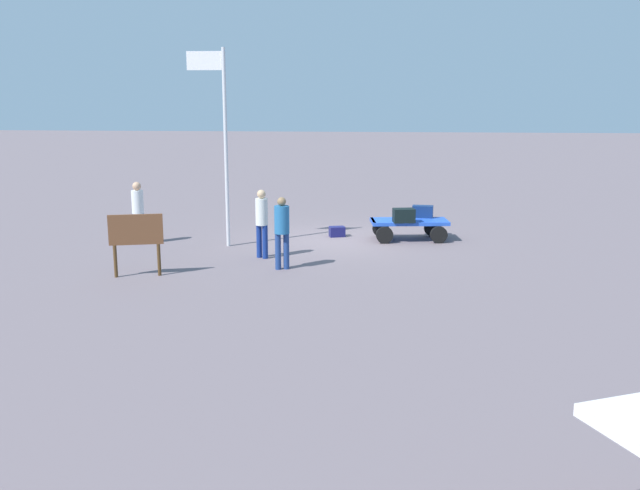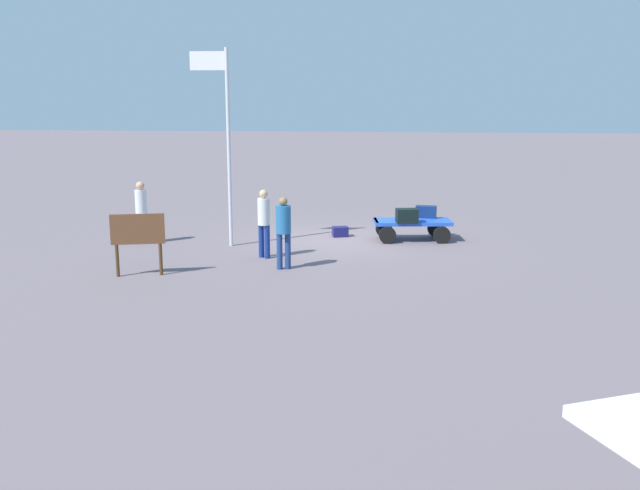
{
  "view_description": "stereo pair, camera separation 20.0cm",
  "coord_description": "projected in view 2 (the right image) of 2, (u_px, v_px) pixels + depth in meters",
  "views": [
    {
      "loc": [
        -1.29,
        19.99,
        4.1
      ],
      "look_at": [
        0.0,
        6.0,
        1.12
      ],
      "focal_mm": 40.03,
      "sensor_mm": 36.0,
      "label": 1
    },
    {
      "loc": [
        -1.49,
        19.97,
        4.1
      ],
      "look_at": [
        0.0,
        6.0,
        1.12
      ],
      "focal_mm": 40.03,
      "sensor_mm": 36.0,
      "label": 2
    }
  ],
  "objects": [
    {
      "name": "ground_plane",
      "position": [
        342.0,
        240.0,
        20.43
      ],
      "size": [
        120.0,
        120.0,
        0.0
      ],
      "primitive_type": "plane",
      "color": "slate"
    },
    {
      "name": "luggage_cart",
      "position": [
        412.0,
        225.0,
        20.37
      ],
      "size": [
        2.28,
        1.35,
        0.58
      ],
      "color": "blue",
      "rests_on": "ground"
    },
    {
      "name": "suitcase_tan",
      "position": [
        407.0,
        216.0,
        19.92
      ],
      "size": [
        0.65,
        0.48,
        0.39
      ],
      "color": "black",
      "rests_on": "luggage_cart"
    },
    {
      "name": "suitcase_olive",
      "position": [
        426.0,
        212.0,
        20.71
      ],
      "size": [
        0.62,
        0.37,
        0.35
      ],
      "color": "navy",
      "rests_on": "luggage_cart"
    },
    {
      "name": "suitcase_grey",
      "position": [
        340.0,
        232.0,
        20.92
      ],
      "size": [
        0.51,
        0.41,
        0.3
      ],
      "color": "navy",
      "rests_on": "ground"
    },
    {
      "name": "worker_lead",
      "position": [
        264.0,
        219.0,
        18.04
      ],
      "size": [
        0.43,
        0.43,
        1.75
      ],
      "color": "navy",
      "rests_on": "ground"
    },
    {
      "name": "worker_trailing",
      "position": [
        283.0,
        227.0,
        16.86
      ],
      "size": [
        0.45,
        0.45,
        1.74
      ],
      "color": "navy",
      "rests_on": "ground"
    },
    {
      "name": "worker_supervisor",
      "position": [
        141.0,
        208.0,
        19.79
      ],
      "size": [
        0.37,
        0.37,
        1.74
      ],
      "color": "navy",
      "rests_on": "ground"
    },
    {
      "name": "flagpole",
      "position": [
        224.0,
        131.0,
        19.06
      ],
      "size": [
        1.04,
        0.1,
        5.3
      ],
      "color": "silver",
      "rests_on": "ground"
    },
    {
      "name": "signboard",
      "position": [
        138.0,
        234.0,
        16.24
      ],
      "size": [
        1.19,
        0.37,
        1.44
      ],
      "color": "#4C3319",
      "rests_on": "ground"
    }
  ]
}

